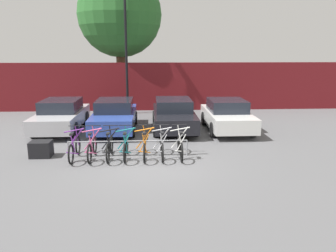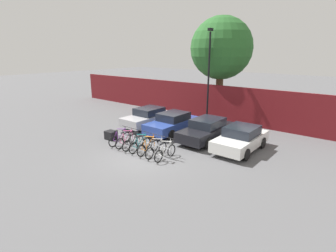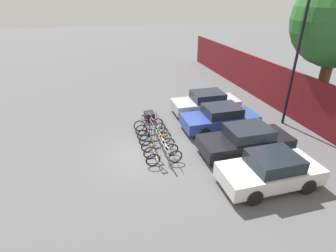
{
  "view_description": "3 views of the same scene",
  "coord_description": "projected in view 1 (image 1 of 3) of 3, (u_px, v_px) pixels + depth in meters",
  "views": [
    {
      "loc": [
        0.05,
        -10.13,
        3.6
      ],
      "look_at": [
        0.74,
        2.63,
        0.6
      ],
      "focal_mm": 35.0,
      "sensor_mm": 36.0,
      "label": 1
    },
    {
      "loc": [
        9.18,
        -9.22,
        5.43
      ],
      "look_at": [
        0.07,
        1.95,
        1.32
      ],
      "focal_mm": 28.0,
      "sensor_mm": 36.0,
      "label": 2
    },
    {
      "loc": [
        10.63,
        -1.94,
        6.94
      ],
      "look_at": [
        -0.4,
        1.09,
        1.19
      ],
      "focal_mm": 28.0,
      "sensor_mm": 36.0,
      "label": 3
    }
  ],
  "objects": [
    {
      "name": "bicycle_white",
      "position": [
        180.0,
        146.0,
        11.14
      ],
      "size": [
        0.68,
        1.71,
        1.05
      ],
      "rotation": [
        0.0,
        0.0,
        -0.04
      ],
      "color": "black",
      "rests_on": "ground"
    },
    {
      "name": "bicycle_teal",
      "position": [
        126.0,
        147.0,
        11.05
      ],
      "size": [
        0.68,
        1.71,
        1.05
      ],
      "rotation": [
        0.0,
        0.0,
        -0.03
      ],
      "color": "black",
      "rests_on": "ground"
    },
    {
      "name": "cargo_crate",
      "position": [
        41.0,
        149.0,
        11.2
      ],
      "size": [
        0.7,
        0.56,
        0.55
      ],
      "primitive_type": "cube",
      "color": "black",
      "rests_on": "ground"
    },
    {
      "name": "hoarding_wall",
      "position": [
        149.0,
        87.0,
        19.57
      ],
      "size": [
        36.0,
        0.16,
        2.85
      ],
      "primitive_type": "cube",
      "color": "maroon",
      "rests_on": "ground"
    },
    {
      "name": "ground_plane",
      "position": [
        150.0,
        163.0,
        10.66
      ],
      "size": [
        120.0,
        120.0,
        0.0
      ],
      "primitive_type": "plane",
      "color": "#59595B"
    },
    {
      "name": "lamp_post",
      "position": [
        126.0,
        44.0,
        17.97
      ],
      "size": [
        0.24,
        0.44,
        7.08
      ],
      "color": "black",
      "rests_on": "ground"
    },
    {
      "name": "tree_behind_hoarding",
      "position": [
        120.0,
        15.0,
        20.26
      ],
      "size": [
        5.19,
        5.19,
        8.29
      ],
      "color": "brown",
      "rests_on": "ground"
    },
    {
      "name": "car_blue",
      "position": [
        115.0,
        115.0,
        14.78
      ],
      "size": [
        1.91,
        4.25,
        1.4
      ],
      "color": "#2D479E",
      "rests_on": "ground"
    },
    {
      "name": "bicycle_purple",
      "position": [
        75.0,
        148.0,
        10.96
      ],
      "size": [
        0.68,
        1.71,
        1.05
      ],
      "rotation": [
        0.0,
        0.0,
        0.01
      ],
      "color": "black",
      "rests_on": "ground"
    },
    {
      "name": "bicycle_pink",
      "position": [
        92.0,
        148.0,
        10.99
      ],
      "size": [
        0.68,
        1.71,
        1.05
      ],
      "rotation": [
        0.0,
        0.0,
        0.02
      ],
      "color": "black",
      "rests_on": "ground"
    },
    {
      "name": "bicycle_silver",
      "position": [
        162.0,
        147.0,
        11.11
      ],
      "size": [
        0.68,
        1.71,
        1.05
      ],
      "rotation": [
        0.0,
        0.0,
        0.02
      ],
      "color": "black",
      "rests_on": "ground"
    },
    {
      "name": "bicycle_orange",
      "position": [
        144.0,
        147.0,
        11.08
      ],
      "size": [
        0.68,
        1.71,
        1.05
      ],
      "rotation": [
        0.0,
        0.0,
        -0.0
      ],
      "color": "black",
      "rests_on": "ground"
    },
    {
      "name": "bicycle_black",
      "position": [
        110.0,
        148.0,
        11.02
      ],
      "size": [
        0.68,
        1.71,
        1.05
      ],
      "rotation": [
        0.0,
        0.0,
        0.05
      ],
      "color": "black",
      "rests_on": "ground"
    },
    {
      "name": "car_silver",
      "position": [
        61.0,
        115.0,
        14.8
      ],
      "size": [
        1.91,
        4.27,
        1.4
      ],
      "color": "#B7B7BC",
      "rests_on": "ground"
    },
    {
      "name": "car_white",
      "position": [
        227.0,
        115.0,
        14.81
      ],
      "size": [
        1.91,
        4.03,
        1.4
      ],
      "color": "silver",
      "rests_on": "ground"
    },
    {
      "name": "bike_rack",
      "position": [
        128.0,
        143.0,
        11.17
      ],
      "size": [
        4.1,
        0.04,
        0.57
      ],
      "color": "gray",
      "rests_on": "ground"
    },
    {
      "name": "car_black",
      "position": [
        174.0,
        115.0,
        14.98
      ],
      "size": [
        1.91,
        4.42,
        1.4
      ],
      "color": "black",
      "rests_on": "ground"
    }
  ]
}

